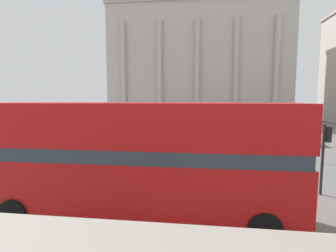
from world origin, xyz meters
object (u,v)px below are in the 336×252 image
at_px(traffic_light_far, 188,118).
at_px(pedestrian_red, 175,144).
at_px(plaza_building_left, 198,65).
at_px(pedestrian_olive, 299,131).
at_px(traffic_light_near, 325,149).
at_px(car_silver, 294,138).
at_px(traffic_light_mid, 311,130).
at_px(double_decker_bus, 139,156).
at_px(pedestrian_black, 56,159).

height_order(traffic_light_far, pedestrian_red, traffic_light_far).
distance_m(plaza_building_left, pedestrian_olive, 29.12).
distance_m(traffic_light_near, car_silver, 13.78).
relative_size(plaza_building_left, traffic_light_mid, 9.99).
height_order(traffic_light_far, car_silver, traffic_light_far).
bearing_deg(traffic_light_near, car_silver, 76.77).
distance_m(double_decker_bus, pedestrian_black, 7.65).
bearing_deg(traffic_light_far, pedestrian_red, -92.56).
bearing_deg(pedestrian_olive, pedestrian_black, 172.55).
bearing_deg(traffic_light_near, traffic_light_far, 114.37).
bearing_deg(double_decker_bus, pedestrian_olive, 61.00).
distance_m(traffic_light_far, pedestrian_red, 9.13).
bearing_deg(traffic_light_far, pedestrian_black, -114.34).
height_order(traffic_light_mid, traffic_light_far, traffic_light_far).
bearing_deg(pedestrian_red, plaza_building_left, -29.47).
distance_m(traffic_light_mid, pedestrian_black, 16.62).
bearing_deg(traffic_light_near, pedestrian_olive, 74.31).
xyz_separation_m(car_silver, pedestrian_black, (-16.78, -12.26, 0.31)).
height_order(pedestrian_black, pedestrian_red, pedestrian_red).
height_order(plaza_building_left, car_silver, plaza_building_left).
xyz_separation_m(double_decker_bus, plaza_building_left, (1.22, 44.43, 8.52)).
bearing_deg(pedestrian_olive, car_silver, -164.65).
bearing_deg(pedestrian_red, traffic_light_mid, -117.47).
height_order(double_decker_bus, plaza_building_left, plaza_building_left).
relative_size(traffic_light_near, pedestrian_black, 1.86).
relative_size(traffic_light_mid, traffic_light_far, 0.96).
relative_size(traffic_light_mid, car_silver, 0.81).
relative_size(double_decker_bus, pedestrian_red, 6.13).
height_order(traffic_light_mid, car_silver, traffic_light_mid).
relative_size(car_silver, pedestrian_red, 2.35).
height_order(traffic_light_far, pedestrian_black, traffic_light_far).
height_order(traffic_light_mid, pedestrian_black, traffic_light_mid).
bearing_deg(traffic_light_far, pedestrian_olive, 0.74).
xyz_separation_m(traffic_light_mid, traffic_light_far, (-9.04, 8.97, 0.10)).
distance_m(plaza_building_left, pedestrian_black, 41.63).
distance_m(traffic_light_mid, car_silver, 6.97).
distance_m(traffic_light_mid, pedestrian_olive, 9.53).
relative_size(plaza_building_left, pedestrian_red, 18.89).
height_order(plaza_building_left, traffic_light_mid, plaza_building_left).
relative_size(traffic_light_mid, pedestrian_black, 1.93).
xyz_separation_m(plaza_building_left, pedestrian_black, (-7.16, -39.80, -9.88)).
bearing_deg(traffic_light_near, pedestrian_black, 175.48).
bearing_deg(plaza_building_left, traffic_light_far, -91.32).
distance_m(double_decker_bus, traffic_light_far, 19.18).
bearing_deg(traffic_light_near, double_decker_bus, -155.27).
xyz_separation_m(double_decker_bus, pedestrian_red, (0.23, 10.14, -1.34)).
height_order(traffic_light_near, pedestrian_olive, traffic_light_near).
distance_m(double_decker_bus, pedestrian_red, 10.23).
distance_m(plaza_building_left, traffic_light_mid, 36.32).
relative_size(plaza_building_left, car_silver, 8.04).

